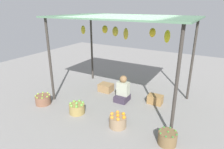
% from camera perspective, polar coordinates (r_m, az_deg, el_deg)
% --- Properties ---
extents(ground_plane, '(14.00, 14.00, 0.00)m').
position_cam_1_polar(ground_plane, '(5.89, 2.59, -7.20)').
color(ground_plane, gray).
extents(market_stall_structure, '(3.78, 2.32, 2.41)m').
position_cam_1_polar(market_stall_structure, '(5.28, 3.04, 14.92)').
color(market_stall_structure, '#38332D').
rests_on(market_stall_structure, ground).
extents(vendor_person, '(0.36, 0.44, 0.78)m').
position_cam_1_polar(vendor_person, '(5.67, 3.20, -4.98)').
color(vendor_person, '#372E3E').
rests_on(vendor_person, ground).
extents(basket_limes, '(0.42, 0.42, 0.30)m').
position_cam_1_polar(basket_limes, '(5.89, -19.70, -7.02)').
color(basket_limes, brown).
rests_on(basket_limes, ground).
extents(basket_green_apples, '(0.40, 0.40, 0.31)m').
position_cam_1_polar(basket_green_apples, '(5.19, -10.33, -9.80)').
color(basket_green_apples, olive).
rests_on(basket_green_apples, ground).
extents(basket_oranges, '(0.40, 0.40, 0.34)m').
position_cam_1_polar(basket_oranges, '(4.59, 1.71, -13.57)').
color(basket_oranges, '#8C7356').
rests_on(basket_oranges, ground).
extents(basket_green_chilies, '(0.38, 0.38, 0.31)m').
position_cam_1_polar(basket_green_chilies, '(4.26, 16.05, -17.59)').
color(basket_green_chilies, brown).
rests_on(basket_green_chilies, ground).
extents(wooden_crate_near_vendor, '(0.43, 0.35, 0.25)m').
position_cam_1_polar(wooden_crate_near_vendor, '(6.35, -1.82, -3.86)').
color(wooden_crate_near_vendor, '#937148').
rests_on(wooden_crate_near_vendor, ground).
extents(wooden_crate_stacked_rear, '(0.41, 0.28, 0.25)m').
position_cam_1_polar(wooden_crate_stacked_rear, '(5.71, 12.65, -7.18)').
color(wooden_crate_stacked_rear, olive).
rests_on(wooden_crate_stacked_rear, ground).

